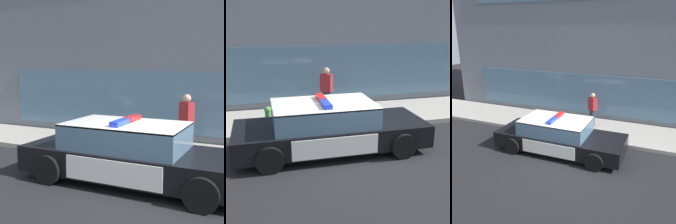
# 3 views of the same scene
# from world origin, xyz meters

# --- Properties ---
(ground) EXTENTS (48.00, 48.00, 0.00)m
(ground) POSITION_xyz_m (0.00, 0.00, 0.00)
(ground) COLOR black
(sidewalk) EXTENTS (48.00, 2.78, 0.15)m
(sidewalk) POSITION_xyz_m (0.00, 3.30, 0.07)
(sidewalk) COLOR #A39E93
(sidewalk) RESTS_ON ground
(police_cruiser) EXTENTS (5.20, 2.17, 1.49)m
(police_cruiser) POSITION_xyz_m (-0.96, 0.61, 0.68)
(police_cruiser) COLOR black
(police_cruiser) RESTS_ON ground
(fire_hydrant) EXTENTS (0.34, 0.39, 0.73)m
(fire_hydrant) POSITION_xyz_m (-2.52, 2.42, 0.50)
(fire_hydrant) COLOR #4C994C
(fire_hydrant) RESTS_ON sidewalk
(pedestrian_on_sidewalk) EXTENTS (0.48, 0.44, 1.71)m
(pedestrian_on_sidewalk) POSITION_xyz_m (-0.41, 3.47, 1.01)
(pedestrian_on_sidewalk) COLOR #23232D
(pedestrian_on_sidewalk) RESTS_ON sidewalk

